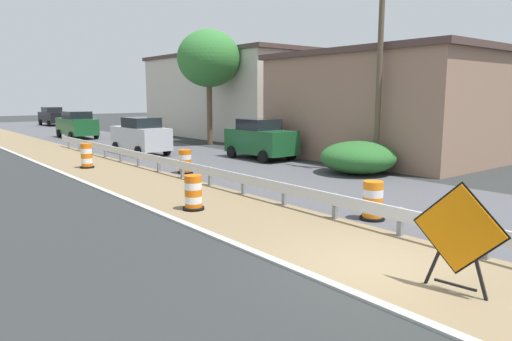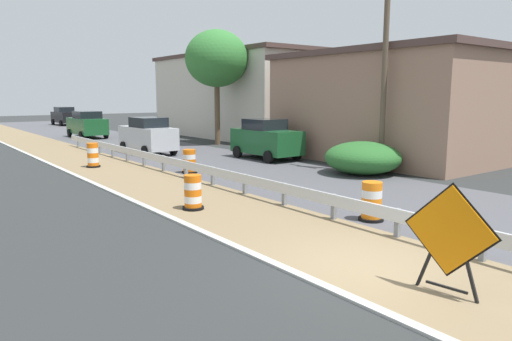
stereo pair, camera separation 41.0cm
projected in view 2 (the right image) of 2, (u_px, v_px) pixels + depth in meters
ground_plane at (366, 269)px, 9.19m from camera, size 160.00×160.00×0.00m
median_dirt_strip at (385, 262)px, 9.55m from camera, size 3.61×120.00×0.01m
far_lane_asphalt at (508, 221)px, 12.67m from camera, size 6.85×120.00×0.00m
curb_near_edge at (318, 285)px, 8.41m from camera, size 0.20×120.00×0.11m
guardrail_median at (396, 216)px, 11.12m from camera, size 0.18×51.73×0.71m
warning_sign_diamond at (450, 235)px, 7.86m from camera, size 0.25×1.61×1.95m
traffic_barrel_nearest at (372, 203)px, 12.66m from camera, size 0.68×0.68×1.06m
traffic_barrel_close at (193, 194)px, 13.92m from camera, size 0.64×0.64×1.03m
traffic_barrel_mid at (189, 162)px, 20.44m from camera, size 0.68×0.68×1.03m
traffic_barrel_far at (93, 156)px, 22.06m from camera, size 0.64×0.64×1.14m
car_lead_near_lane at (148, 136)px, 27.15m from camera, size 2.01×4.46×2.10m
car_trailing_near_lane at (266, 139)px, 24.89m from camera, size 2.10×4.06×2.12m
car_lead_far_lane at (87, 124)px, 37.37m from camera, size 2.13×4.68×2.11m
car_mid_far_lane at (65, 116)px, 53.09m from camera, size 2.19×4.49×2.04m
roadside_shop_near at (400, 105)px, 25.29m from camera, size 9.33×11.57×5.61m
roadside_shop_far at (233, 95)px, 38.27m from camera, size 6.31×16.58×6.66m
utility_pole_near at (385, 65)px, 19.91m from camera, size 0.24×1.80×8.88m
bush_roadside at (363, 158)px, 20.16m from camera, size 3.26×3.26×1.40m
tree_roadside at (217, 59)px, 31.36m from camera, size 4.20×4.20×7.66m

